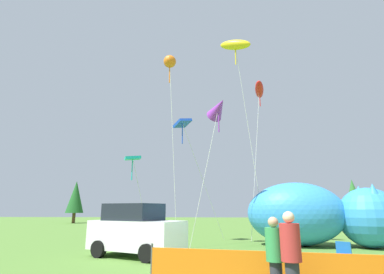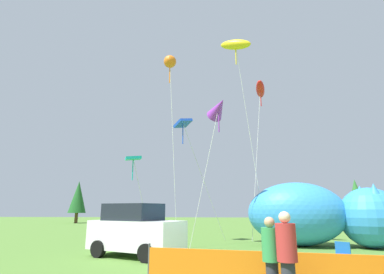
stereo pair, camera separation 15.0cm
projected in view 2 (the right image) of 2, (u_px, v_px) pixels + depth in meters
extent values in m
plane|color=#4C752D|center=(221.00, 269.00, 9.58)|extent=(120.00, 120.00, 0.00)
cube|color=white|center=(136.00, 235.00, 12.07)|extent=(4.19, 3.14, 1.13)
cube|color=#1E232D|center=(133.00, 212.00, 12.37)|extent=(2.57, 2.30, 0.68)
cylinder|color=black|center=(172.00, 248.00, 12.10)|extent=(0.69, 0.49, 0.65)
cylinder|color=black|center=(146.00, 253.00, 10.68)|extent=(0.69, 0.49, 0.65)
cylinder|color=black|center=(127.00, 245.00, 13.23)|extent=(0.69, 0.49, 0.65)
cylinder|color=black|center=(98.00, 249.00, 11.81)|extent=(0.69, 0.49, 0.65)
cube|color=#1959A5|center=(340.00, 257.00, 9.21)|extent=(0.70, 0.70, 0.03)
cube|color=#1959A5|center=(343.00, 249.00, 9.40)|extent=(0.35, 0.36, 0.45)
cylinder|color=#A5A5AD|center=(345.00, 266.00, 8.87)|extent=(0.02, 0.02, 0.40)
cylinder|color=#A5A5AD|center=(331.00, 264.00, 9.19)|extent=(0.02, 0.02, 0.40)
cylinder|color=#A5A5AD|center=(351.00, 265.00, 9.13)|extent=(0.02, 0.02, 0.40)
cylinder|color=#A5A5AD|center=(337.00, 263.00, 9.45)|extent=(0.02, 0.02, 0.40)
ellipsoid|color=#338CD8|center=(296.00, 214.00, 15.69)|extent=(5.49, 4.09, 3.24)
ellipsoid|color=white|center=(297.00, 228.00, 15.52)|extent=(3.58, 2.97, 1.46)
sphere|color=#338CD8|center=(370.00, 217.00, 14.76)|extent=(2.92, 2.92, 2.92)
cone|color=#338CD8|center=(360.00, 194.00, 15.74)|extent=(0.82, 0.82, 0.88)
cone|color=#338CD8|center=(374.00, 193.00, 14.32)|extent=(0.82, 0.82, 0.88)
cube|color=orange|center=(292.00, 274.00, 6.56)|extent=(6.70, 1.24, 0.92)
cylinder|color=#4C4C51|center=(149.00, 265.00, 7.43)|extent=(0.05, 0.05, 1.01)
cylinder|color=#B72D2D|center=(286.00, 242.00, 5.89)|extent=(0.39, 0.39, 0.72)
sphere|color=beige|center=(284.00, 217.00, 6.00)|extent=(0.23, 0.23, 0.23)
cylinder|color=#338C4C|center=(271.00, 244.00, 6.22)|extent=(0.37, 0.37, 0.67)
sphere|color=tan|center=(269.00, 222.00, 6.33)|extent=(0.22, 0.22, 0.22)
cylinder|color=silver|center=(142.00, 200.00, 17.78)|extent=(0.95, 1.37, 4.80)
cube|color=#19B2B2|center=(133.00, 158.00, 17.74)|extent=(1.17, 1.17, 0.29)
cylinder|color=#19B2B2|center=(133.00, 170.00, 17.57)|extent=(0.06, 0.06, 1.20)
cylinder|color=silver|center=(250.00, 138.00, 16.96)|extent=(1.37, 0.72, 11.50)
ellipsoid|color=yellow|center=(235.00, 45.00, 18.03)|extent=(2.15, 1.45, 1.18)
cylinder|color=yellow|center=(236.00, 55.00, 17.87)|extent=(0.06, 0.06, 1.20)
cylinder|color=silver|center=(173.00, 147.00, 15.59)|extent=(0.62, 0.50, 10.02)
sphere|color=orange|center=(170.00, 62.00, 17.01)|extent=(0.71, 0.71, 0.71)
cylinder|color=orange|center=(170.00, 73.00, 16.85)|extent=(0.06, 0.06, 1.20)
cylinder|color=silver|center=(257.00, 157.00, 19.82)|extent=(1.33, 2.05, 10.42)
ellipsoid|color=red|center=(260.00, 89.00, 21.96)|extent=(1.15, 2.62, 0.98)
cylinder|color=red|center=(261.00, 98.00, 21.80)|extent=(0.06, 0.06, 1.20)
cylinder|color=silver|center=(205.00, 175.00, 14.77)|extent=(1.52, 0.49, 7.04)
cone|color=purple|center=(219.00, 108.00, 15.76)|extent=(1.42, 1.69, 1.32)
cylinder|color=purple|center=(219.00, 121.00, 15.60)|extent=(0.06, 0.06, 1.20)
cylinder|color=silver|center=(204.00, 181.00, 18.27)|extent=(2.48, 1.70, 7.00)
cube|color=blue|center=(183.00, 123.00, 18.38)|extent=(1.25, 1.28, 0.58)
cylinder|color=blue|center=(183.00, 134.00, 18.21)|extent=(0.06, 0.06, 1.20)
cylinder|color=brown|center=(76.00, 218.00, 40.51)|extent=(0.43, 0.43, 1.34)
cone|color=#1E5623|center=(78.00, 197.00, 41.17)|extent=(2.36, 2.36, 4.28)
cylinder|color=brown|center=(359.00, 219.00, 36.92)|extent=(0.42, 0.42, 1.32)
cone|color=#2D6B2D|center=(356.00, 196.00, 37.57)|extent=(2.33, 2.33, 4.24)
cylinder|color=brown|center=(303.00, 217.00, 45.62)|extent=(0.46, 0.46, 1.43)
cone|color=#1E5623|center=(302.00, 197.00, 46.32)|extent=(2.52, 2.52, 4.57)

